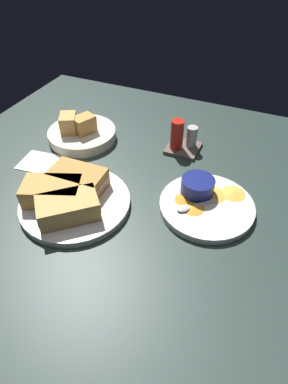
{
  "coord_description": "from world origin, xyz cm",
  "views": [
    {
      "loc": [
        28.54,
        -51.62,
        53.14
      ],
      "look_at": [
        6.47,
        -0.87,
        3.0
      ],
      "focal_mm": 30.03,
      "sensor_mm": 36.0,
      "label": 1
    }
  ],
  "objects_px": {
    "sandwich_half_extra": "(68,208)",
    "condiment_caddy": "(182,140)",
    "ramekin_light_gravy": "(198,186)",
    "spoon_by_gravy_ramekin": "(189,207)",
    "spoon_by_dark_ramekin": "(75,200)",
    "sandwich_half_far": "(52,191)",
    "sandwich_half_near": "(78,179)",
    "plate_chips_companion": "(207,206)",
    "bread_basket_rear": "(81,133)",
    "ramekin_dark_sauce": "(63,211)",
    "plate_sandwich_main": "(75,203)"
  },
  "relations": [
    {
      "from": "sandwich_half_extra",
      "to": "condiment_caddy",
      "type": "bearing_deg",
      "value": 69.01
    },
    {
      "from": "ramekin_light_gravy",
      "to": "spoon_by_gravy_ramekin",
      "type": "height_order",
      "value": "ramekin_light_gravy"
    },
    {
      "from": "spoon_by_dark_ramekin",
      "to": "sandwich_half_far",
      "type": "bearing_deg",
      "value": -165.89
    },
    {
      "from": "condiment_caddy",
      "to": "sandwich_half_near",
      "type": "bearing_deg",
      "value": -122.39
    },
    {
      "from": "plate_chips_companion",
      "to": "bread_basket_rear",
      "type": "distance_m",
      "value": 0.44
    },
    {
      "from": "sandwich_half_near",
      "to": "condiment_caddy",
      "type": "xyz_separation_m",
      "value": [
        0.17,
        0.27,
        -0.01
      ]
    },
    {
      "from": "ramekin_dark_sauce",
      "to": "spoon_by_dark_ramekin",
      "type": "bearing_deg",
      "value": 97.92
    },
    {
      "from": "sandwich_half_near",
      "to": "plate_chips_companion",
      "type": "xyz_separation_m",
      "value": [
        0.3,
        0.07,
        -0.03
      ]
    },
    {
      "from": "sandwich_half_far",
      "to": "spoon_by_gravy_ramekin",
      "type": "relative_size",
      "value": 1.82
    },
    {
      "from": "sandwich_half_extra",
      "to": "plate_chips_companion",
      "type": "xyz_separation_m",
      "value": [
        0.27,
        0.16,
        -0.03
      ]
    },
    {
      "from": "plate_sandwich_main",
      "to": "ramekin_dark_sauce",
      "type": "xyz_separation_m",
      "value": [
        0.01,
        -0.06,
        0.03
      ]
    },
    {
      "from": "spoon_by_dark_ramekin",
      "to": "spoon_by_gravy_ramekin",
      "type": "distance_m",
      "value": 0.26
    },
    {
      "from": "ramekin_light_gravy",
      "to": "spoon_by_dark_ramekin",
      "type": "bearing_deg",
      "value": -150.13
    },
    {
      "from": "sandwich_half_extra",
      "to": "ramekin_light_gravy",
      "type": "relative_size",
      "value": 1.89
    },
    {
      "from": "spoon_by_dark_ramekin",
      "to": "sandwich_half_near",
      "type": "bearing_deg",
      "value": 111.14
    },
    {
      "from": "spoon_by_gravy_ramekin",
      "to": "sandwich_half_near",
      "type": "bearing_deg",
      "value": -172.86
    },
    {
      "from": "plate_sandwich_main",
      "to": "sandwich_half_far",
      "type": "xyz_separation_m",
      "value": [
        -0.05,
        -0.02,
        0.03
      ]
    },
    {
      "from": "ramekin_light_gravy",
      "to": "plate_sandwich_main",
      "type": "bearing_deg",
      "value": -151.1
    },
    {
      "from": "ramekin_dark_sauce",
      "to": "sandwich_half_near",
      "type": "bearing_deg",
      "value": 104.54
    },
    {
      "from": "sandwich_half_near",
      "to": "spoon_by_dark_ramekin",
      "type": "relative_size",
      "value": 1.35
    },
    {
      "from": "sandwich_half_extra",
      "to": "ramekin_dark_sauce",
      "type": "bearing_deg",
      "value": -118.1
    },
    {
      "from": "plate_chips_companion",
      "to": "spoon_by_gravy_ramekin",
      "type": "distance_m",
      "value": 0.05
    },
    {
      "from": "ramekin_light_gravy",
      "to": "bread_basket_rear",
      "type": "distance_m",
      "value": 0.4
    },
    {
      "from": "sandwich_half_far",
      "to": "condiment_caddy",
      "type": "distance_m",
      "value": 0.39
    },
    {
      "from": "spoon_by_dark_ramekin",
      "to": "condiment_caddy",
      "type": "height_order",
      "value": "condiment_caddy"
    },
    {
      "from": "plate_chips_companion",
      "to": "condiment_caddy",
      "type": "height_order",
      "value": "condiment_caddy"
    },
    {
      "from": "ramekin_dark_sauce",
      "to": "bread_basket_rear",
      "type": "xyz_separation_m",
      "value": [
        -0.15,
        0.31,
        -0.01
      ]
    },
    {
      "from": "sandwich_half_near",
      "to": "condiment_caddy",
      "type": "height_order",
      "value": "condiment_caddy"
    },
    {
      "from": "plate_chips_companion",
      "to": "sandwich_half_extra",
      "type": "bearing_deg",
      "value": -149.56
    },
    {
      "from": "plate_chips_companion",
      "to": "condiment_caddy",
      "type": "relative_size",
      "value": 2.31
    },
    {
      "from": "bread_basket_rear",
      "to": "condiment_caddy",
      "type": "height_order",
      "value": "condiment_caddy"
    },
    {
      "from": "sandwich_half_far",
      "to": "spoon_by_gravy_ramekin",
      "type": "xyz_separation_m",
      "value": [
        0.3,
        0.1,
        -0.02
      ]
    },
    {
      "from": "ramekin_dark_sauce",
      "to": "condiment_caddy",
      "type": "relative_size",
      "value": 0.69
    },
    {
      "from": "sandwich_half_far",
      "to": "spoon_by_gravy_ramekin",
      "type": "height_order",
      "value": "sandwich_half_far"
    },
    {
      "from": "sandwich_half_extra",
      "to": "plate_chips_companion",
      "type": "distance_m",
      "value": 0.31
    },
    {
      "from": "plate_chips_companion",
      "to": "spoon_by_dark_ramekin",
      "type": "bearing_deg",
      "value": -157.68
    },
    {
      "from": "plate_chips_companion",
      "to": "sandwich_half_near",
      "type": "bearing_deg",
      "value": -167.69
    },
    {
      "from": "sandwich_half_near",
      "to": "plate_chips_companion",
      "type": "relative_size",
      "value": 0.61
    },
    {
      "from": "ramekin_dark_sauce",
      "to": "spoon_by_dark_ramekin",
      "type": "xyz_separation_m",
      "value": [
        -0.01,
        0.05,
        -0.02
      ]
    },
    {
      "from": "sandwich_half_near",
      "to": "sandwich_half_extra",
      "type": "bearing_deg",
      "value": -70.58
    },
    {
      "from": "ramekin_dark_sauce",
      "to": "spoon_by_gravy_ramekin",
      "type": "relative_size",
      "value": 0.8
    },
    {
      "from": "plate_sandwich_main",
      "to": "spoon_by_gravy_ramekin",
      "type": "relative_size",
      "value": 3.14
    },
    {
      "from": "sandwich_half_far",
      "to": "spoon_by_gravy_ramekin",
      "type": "bearing_deg",
      "value": 17.89
    },
    {
      "from": "plate_sandwich_main",
      "to": "ramekin_dark_sauce",
      "type": "height_order",
      "value": "ramekin_dark_sauce"
    },
    {
      "from": "bread_basket_rear",
      "to": "sandwich_half_near",
      "type": "bearing_deg",
      "value": -59.39
    },
    {
      "from": "sandwich_half_far",
      "to": "ramekin_light_gravy",
      "type": "xyz_separation_m",
      "value": [
        0.3,
        0.16,
        -0.0
      ]
    },
    {
      "from": "plate_sandwich_main",
      "to": "spoon_by_gravy_ramekin",
      "type": "height_order",
      "value": "spoon_by_gravy_ramekin"
    },
    {
      "from": "sandwich_half_far",
      "to": "sandwich_half_extra",
      "type": "distance_m",
      "value": 0.07
    },
    {
      "from": "sandwich_half_far",
      "to": "ramekin_light_gravy",
      "type": "bearing_deg",
      "value": 27.52
    },
    {
      "from": "plate_sandwich_main",
      "to": "spoon_by_dark_ramekin",
      "type": "relative_size",
      "value": 2.58
    }
  ]
}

